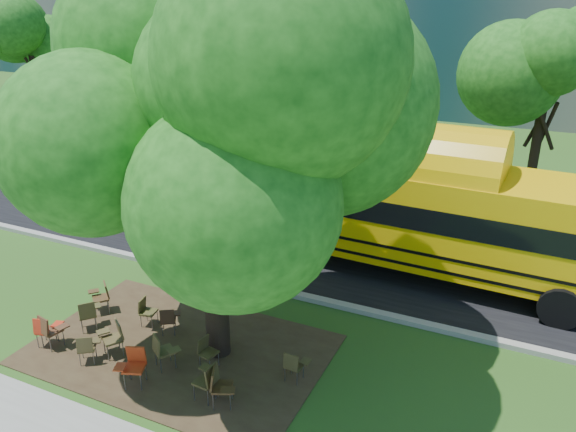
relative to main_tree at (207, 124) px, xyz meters
The scene contains 30 objects.
ground 5.91m from the main_tree, behind, with size 160.00×160.00×0.00m, color #264816.
dirt_patch 5.65m from the main_tree, 161.20° to the right, with size 7.00×4.50×0.03m, color #382819.
asphalt_road 9.29m from the main_tree, 105.10° to the left, with size 80.00×8.00×0.04m, color black.
kerb_near 6.65m from the main_tree, 121.35° to the left, with size 80.00×0.25×0.14m, color gray.
kerb_far 12.70m from the main_tree, 99.75° to the left, with size 80.00×0.25×0.14m, color gray.
bg_tree_0 19.21m from the main_tree, 136.60° to the left, with size 5.20×5.20×7.18m.
bg_tree_1 26.68m from the main_tree, 145.32° to the left, with size 6.00×6.00×8.40m.
bg_tree_2 17.66m from the main_tree, 113.21° to the left, with size 4.80×4.80×6.62m.
bg_tree_3 15.43m from the main_tree, 66.85° to the left, with size 5.60×5.60×7.84m.
main_tree is the anchor object (origin of this frame).
school_bus 8.25m from the main_tree, 56.72° to the left, with size 13.77×3.64×3.34m.
chair_0 6.57m from the main_tree, 158.19° to the right, with size 0.58×0.62×0.85m.
chair_1 6.47m from the main_tree, 157.45° to the right, with size 0.68×0.53×0.91m.
chair_2 5.92m from the main_tree, 146.83° to the right, with size 0.52×0.65×0.78m.
chair_3 5.59m from the main_tree, 153.27° to the right, with size 0.76×0.60×0.90m.
chair_4 5.21m from the main_tree, 127.27° to the right, with size 0.75×0.59×0.88m.
chair_5 5.43m from the main_tree, 120.83° to the right, with size 0.62×0.70×0.91m.
chair_6 5.29m from the main_tree, 65.63° to the right, with size 0.54×0.62×0.91m.
chair_7 5.37m from the main_tree, 57.76° to the right, with size 0.72×0.62×0.91m.
chair_8 6.15m from the main_tree, behind, with size 0.59×0.75×0.87m.
chair_9 6.31m from the main_tree, behind, with size 0.75×0.59×0.87m.
chair_10 5.58m from the main_tree, behind, with size 0.55×0.53×0.79m.
chair_11 5.33m from the main_tree, behind, with size 0.51×0.64×0.77m.
chair_12 5.14m from the main_tree, 84.58° to the right, with size 0.46×0.56×0.77m.
chair_13 5.52m from the main_tree, ahead, with size 0.53×0.46×0.78m.
black_car 9.51m from the main_tree, 132.59° to the left, with size 1.84×4.56×1.55m, color black.
bg_car_silver 19.65m from the main_tree, 152.60° to the left, with size 1.39×4.00×1.32m, color #97989C.
bg_car_red 13.30m from the main_tree, 133.90° to the left, with size 2.41×5.23×1.45m, color #5C160F.
pedestrian_a 20.30m from the main_tree, 143.64° to the left, with size 0.64×0.42×1.76m, color navy.
pedestrian_b 25.33m from the main_tree, 146.27° to the left, with size 0.78×0.61×1.61m, color #886451.
Camera 1 is at (8.20, -9.72, 8.11)m, focal length 35.00 mm.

